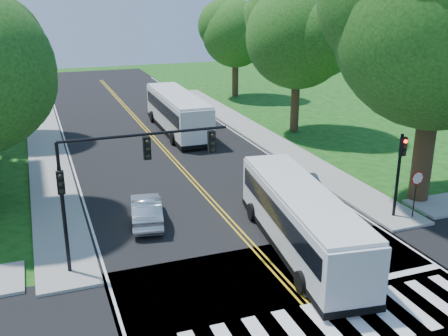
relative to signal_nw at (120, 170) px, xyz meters
name	(u,v)px	position (x,y,z in m)	size (l,w,h in m)	color
ground	(319,319)	(5.86, -6.43, -4.38)	(140.00, 140.00, 0.00)	#114210
road	(182,169)	(5.86, 11.57, -4.37)	(14.00, 96.00, 0.01)	black
cross_road	(319,319)	(5.86, -6.43, -4.37)	(60.00, 12.00, 0.01)	black
center_line	(167,152)	(5.86, 15.57, -4.36)	(0.36, 70.00, 0.01)	gold
edge_line_w	(72,162)	(-0.94, 15.57, -4.36)	(0.12, 70.00, 0.01)	silver
edge_line_e	(252,143)	(12.66, 15.57, -4.36)	(0.12, 70.00, 0.01)	silver
crosswalk	(326,327)	(5.86, -6.93, -4.36)	(12.60, 3.00, 0.01)	silver
stop_bar	(374,280)	(9.36, -4.83, -4.36)	(6.60, 0.40, 0.01)	silver
sidewalk_nw	(47,152)	(-2.44, 18.57, -4.30)	(2.60, 40.00, 0.15)	gray
sidewalk_ne	(254,132)	(14.16, 18.57, -4.30)	(2.60, 40.00, 0.15)	gray
tree_ne_big	(440,26)	(16.86, 1.57, 5.24)	(10.80, 10.80, 14.91)	#311F13
tree_east_mid	(298,36)	(17.36, 17.57, 3.48)	(8.40, 8.40, 11.93)	#311F13
tree_east_far	(236,34)	(18.36, 33.57, 2.48)	(7.20, 7.20, 10.34)	#311F13
signal_nw	(120,170)	(0.00, 0.00, 0.00)	(7.15, 0.46, 5.66)	black
signal_ne	(400,165)	(14.06, 0.01, -1.41)	(0.30, 0.46, 4.40)	black
stop_sign	(417,183)	(14.86, -0.45, -2.35)	(0.76, 0.08, 2.53)	black
bus_lead	(301,219)	(7.74, -1.37, -2.83)	(3.87, 11.47, 2.91)	silver
bus_follow	(177,112)	(8.25, 21.13, -2.68)	(3.20, 12.42, 3.20)	silver
hatchback	(146,210)	(1.80, 3.97, -3.66)	(1.50, 4.30, 1.42)	silver
suv	(305,184)	(11.36, 4.72, -3.76)	(2.00, 4.35, 1.21)	#ADAFB4
dark_sedan	(280,168)	(11.30, 7.90, -3.79)	(1.63, 4.00, 1.16)	black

